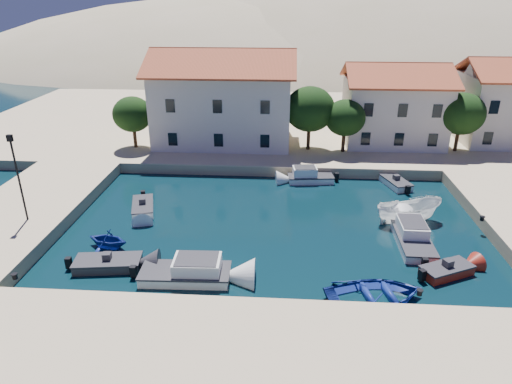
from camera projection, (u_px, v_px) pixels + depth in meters
ground at (268, 313)px, 24.41m from camera, size 400.00×400.00×0.00m
quay_west at (24, 213)px, 34.55m from camera, size 8.00×20.00×1.00m
quay_north at (296, 123)px, 58.88m from camera, size 80.00×36.00×1.00m
hills at (349, 128)px, 145.61m from camera, size 254.00×176.00×99.00m
building_left at (224, 95)px, 48.06m from camera, size 14.70×9.45×9.70m
building_mid at (394, 103)px, 48.14m from camera, size 10.50×8.40×8.30m
building_right at (507, 100)px, 48.21m from camera, size 9.45×8.40×8.80m
trees at (325, 113)px, 45.52m from camera, size 37.30×5.30×6.45m
lamppost at (17, 170)px, 30.94m from camera, size 0.35×0.25×6.22m
bollards at (318, 259)px, 27.32m from camera, size 29.36×9.56×0.30m
motorboat_grey_sw at (108, 264)px, 28.38m from camera, size 4.26×2.30×1.25m
cabin_cruiser_south at (185, 272)px, 27.19m from camera, size 5.43×2.45×1.60m
rowboat_south at (374, 301)px, 25.42m from camera, size 6.26×5.06×1.15m
motorboat_red_se at (447, 271)px, 27.66m from camera, size 3.52×2.71×1.25m
cabin_cruiser_east at (413, 239)px, 30.91m from camera, size 2.19×5.24×1.60m
boat_east at (407, 222)px, 34.26m from camera, size 5.41×3.20×1.96m
motorboat_white_ne at (396, 183)px, 40.58m from camera, size 2.54×3.68×1.25m
rowboat_west at (109, 247)px, 30.88m from camera, size 3.30×3.01×1.48m
motorboat_white_west at (143, 207)px, 35.95m from camera, size 2.52×3.91×1.25m
cabin_cruiser_north at (311, 177)px, 41.43m from camera, size 4.25×2.19×1.60m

